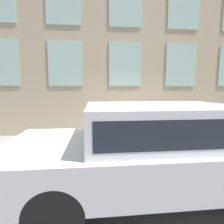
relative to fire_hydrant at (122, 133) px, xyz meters
The scene contains 5 objects.
ground_plane 0.85m from the fire_hydrant, 138.70° to the right, with size 80.00×80.00×0.00m, color #514F4C.
sidewalk 0.94m from the fire_hydrant, 30.58° to the right, with size 2.23×60.00×0.16m.
fire_hydrant is the anchor object (origin of this frame).
person 0.60m from the fire_hydrant, 68.15° to the left, with size 0.27×0.18×1.10m.
parked_car_silver_near 1.95m from the fire_hydrant, behind, with size 2.00×5.00×1.55m.
Camera 1 is at (-4.26, 1.15, 1.79)m, focal length 28.00 mm.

